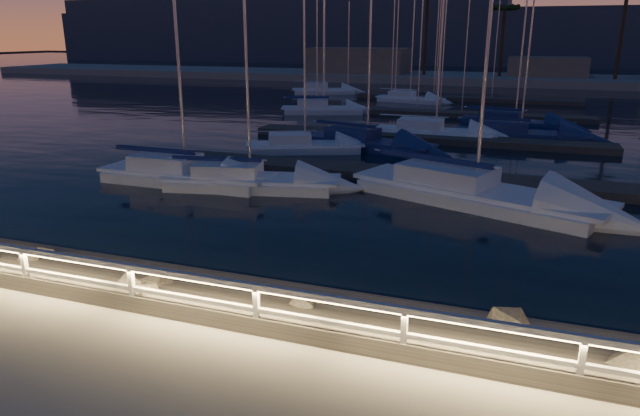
# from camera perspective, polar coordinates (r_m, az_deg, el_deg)

# --- Properties ---
(ground) EXTENTS (400.00, 400.00, 0.00)m
(ground) POSITION_cam_1_polar(r_m,az_deg,el_deg) (12.37, -10.55, -11.29)
(ground) COLOR gray
(ground) RESTS_ON ground
(harbor_water) EXTENTS (400.00, 440.00, 0.60)m
(harbor_water) POSITION_cam_1_polar(r_m,az_deg,el_deg) (41.50, 11.60, 7.26)
(harbor_water) COLOR black
(harbor_water) RESTS_ON ground
(guard_rail) EXTENTS (44.11, 0.12, 1.06)m
(guard_rail) POSITION_cam_1_polar(r_m,az_deg,el_deg) (12.06, -11.04, -7.98)
(guard_rail) COLOR white
(guard_rail) RESTS_ON ground
(riprap) EXTENTS (37.51, 2.68, 1.37)m
(riprap) POSITION_cam_1_polar(r_m,az_deg,el_deg) (13.76, -7.97, -9.18)
(riprap) COLOR slate
(riprap) RESTS_ON ground
(floating_docks) EXTENTS (22.00, 36.00, 0.40)m
(floating_docks) POSITION_cam_1_polar(r_m,az_deg,el_deg) (42.66, 11.90, 8.27)
(floating_docks) COLOR #504842
(floating_docks) RESTS_ON ground
(far_shore) EXTENTS (160.00, 14.00, 5.20)m
(far_shore) POSITION_cam_1_polar(r_m,az_deg,el_deg) (83.76, 16.02, 12.58)
(far_shore) COLOR gray
(far_shore) RESTS_ON ground
(palm_left) EXTENTS (3.00, 3.00, 11.20)m
(palm_left) POSITION_cam_1_polar(r_m,az_deg,el_deg) (82.58, 10.72, 19.72)
(palm_left) COLOR #443120
(palm_left) RESTS_ON ground
(palm_center) EXTENTS (3.00, 3.00, 9.70)m
(palm_center) POSITION_cam_1_polar(r_m,az_deg,el_deg) (82.46, 18.01, 18.28)
(palm_center) COLOR #443120
(palm_center) RESTS_ON ground
(distant_hills) EXTENTS (230.00, 37.50, 18.00)m
(distant_hills) POSITION_cam_1_polar(r_m,az_deg,el_deg) (145.70, 9.01, 16.37)
(distant_hills) COLOR #364154
(distant_hills) RESTS_ON ground
(sailboat_b) EXTENTS (8.07, 2.51, 13.68)m
(sailboat_b) POSITION_cam_1_polar(r_m,az_deg,el_deg) (26.30, -13.64, 3.42)
(sailboat_b) COLOR white
(sailboat_b) RESTS_ON ground
(sailboat_c) EXTENTS (7.92, 3.81, 12.96)m
(sailboat_c) POSITION_cam_1_polar(r_m,az_deg,el_deg) (24.85, -7.43, 2.90)
(sailboat_c) COLOR white
(sailboat_c) RESTS_ON ground
(sailboat_d) EXTENTS (10.42, 6.15, 17.05)m
(sailboat_d) POSITION_cam_1_polar(r_m,az_deg,el_deg) (23.47, 14.69, 1.79)
(sailboat_d) COLOR white
(sailboat_d) RESTS_ON ground
(sailboat_f) EXTENTS (6.77, 4.29, 11.25)m
(sailboat_f) POSITION_cam_1_polar(r_m,az_deg,el_deg) (32.46, -1.82, 6.32)
(sailboat_f) COLOR white
(sailboat_f) RESTS_ON ground
(sailboat_g) EXTENTS (8.31, 4.41, 13.59)m
(sailboat_g) POSITION_cam_1_polar(r_m,az_deg,el_deg) (33.55, 4.45, 6.68)
(sailboat_g) COLOR navy
(sailboat_g) RESTS_ON ground
(sailboat_h) EXTENTS (8.18, 2.54, 13.76)m
(sailboat_h) POSITION_cam_1_polar(r_m,az_deg,el_deg) (38.39, 19.07, 7.09)
(sailboat_h) COLOR navy
(sailboat_h) RESTS_ON ground
(sailboat_i) EXTENTS (7.24, 4.08, 11.97)m
(sailboat_i) POSITION_cam_1_polar(r_m,az_deg,el_deg) (48.56, 0.13, 9.93)
(sailboat_i) COLOR white
(sailboat_i) RESTS_ON ground
(sailboat_j) EXTENTS (7.76, 2.42, 13.15)m
(sailboat_j) POSITION_cam_1_polar(r_m,az_deg,el_deg) (37.58, 11.18, 7.54)
(sailboat_j) COLOR white
(sailboat_j) RESTS_ON ground
(sailboat_k) EXTENTS (8.05, 3.74, 13.20)m
(sailboat_k) POSITION_cam_1_polar(r_m,az_deg,el_deg) (43.32, 18.63, 8.17)
(sailboat_k) COLOR navy
(sailboat_k) RESTS_ON ground
(sailboat_m) EXTENTS (7.41, 4.42, 12.30)m
(sailboat_m) POSITION_cam_1_polar(r_m,az_deg,el_deg) (65.18, 0.26, 11.74)
(sailboat_m) COLOR white
(sailboat_m) RESTS_ON ground
(sailboat_n) EXTENTS (6.92, 3.16, 11.39)m
(sailboat_n) POSITION_cam_1_polar(r_m,az_deg,el_deg) (57.55, 8.83, 10.80)
(sailboat_n) COLOR white
(sailboat_n) RESTS_ON ground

